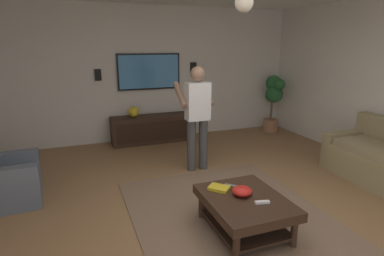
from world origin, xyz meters
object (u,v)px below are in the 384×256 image
wall_speaker_left (193,67)px  coffee_table (245,206)px  wall_speaker_right (98,75)px  remote_white (262,202)px  tv (149,72)px  potted_plant_tall (274,97)px  vase_round (134,112)px  media_console (154,129)px  remote_black (238,191)px  person_standing (197,112)px  bowl (242,191)px  armchair (2,182)px  book (219,188)px  remote_grey (231,186)px

wall_speaker_left → coffee_table: bearing=167.2°
wall_speaker_left → wall_speaker_right: size_ratio=1.00×
remote_white → wall_speaker_left: size_ratio=0.68×
tv → potted_plant_tall: 2.87m
vase_round → media_console: bearing=-89.0°
wall_speaker_left → remote_white: bearing=169.1°
tv → vase_round: size_ratio=5.83×
remote_black → potted_plant_tall: bearing=-2.9°
person_standing → remote_black: (-1.70, 0.18, -0.52)m
tv → bowl: 3.85m
remote_white → tv: bearing=-73.7°
person_standing → potted_plant_tall: 2.94m
tv → wall_speaker_left: (0.01, -0.97, 0.06)m
armchair → book: armchair is taller
armchair → remote_grey: 2.87m
person_standing → remote_grey: (-1.57, 0.21, -0.52)m
armchair → bowl: bearing=-35.8°
person_standing → wall_speaker_left: bearing=-19.4°
person_standing → bowl: size_ratio=7.71×
bowl → remote_white: size_ratio=1.42×
media_console → wall_speaker_left: bearing=104.7°
potted_plant_tall → wall_speaker_right: size_ratio=5.79×
media_console → remote_black: media_console is taller
tv → armchair: bearing=-48.8°
remote_white → vase_round: size_ratio=0.68×
potted_plant_tall → book: (-3.14, 2.85, -0.38)m
coffee_table → remote_grey: (0.28, 0.02, 0.12)m
coffee_table → vase_round: vase_round is taller
tv → remote_grey: tv is taller
media_console → book: bearing=-1.3°
coffee_table → bowl: bowl is taller
bowl → wall_speaker_right: size_ratio=0.97×
vase_round → bowl: bearing=-171.9°
potted_plant_tall → book: potted_plant_tall is taller
remote_white → wall_speaker_left: wall_speaker_left is taller
armchair → person_standing: (0.19, -2.72, 0.65)m
media_console → vase_round: size_ratio=7.73×
bowl → wall_speaker_left: wall_speaker_left is taller
book → bowl: bearing=-3.3°
book → wall_speaker_left: size_ratio=1.00×
armchair → wall_speaker_left: wall_speaker_left is taller
vase_round → wall_speaker_right: 0.98m
bowl → remote_black: bearing=-3.6°
armchair → tv: tv is taller
book → wall_speaker_left: wall_speaker_left is taller
potted_plant_tall → bowl: bearing=141.4°
coffee_table → media_console: bearing=1.6°
person_standing → wall_speaker_right: (1.95, 1.29, 0.45)m
media_console → bowl: 3.49m
book → tv: bearing=135.9°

